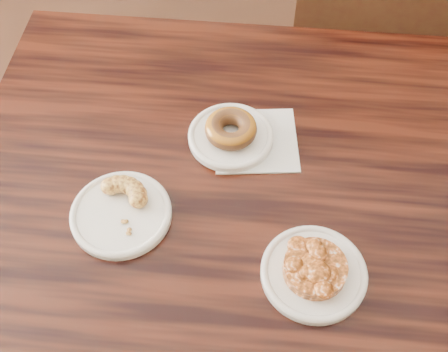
# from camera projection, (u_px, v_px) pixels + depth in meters

# --- Properties ---
(floor) EXTENTS (5.00, 5.00, 0.00)m
(floor) POSITION_uv_depth(u_px,v_px,m) (180.00, 257.00, 1.75)
(floor) COLOR black
(floor) RESTS_ON ground
(cafe_table) EXTENTS (1.02, 1.02, 0.75)m
(cafe_table) POSITION_uv_depth(u_px,v_px,m) (226.00, 296.00, 1.27)
(cafe_table) COLOR black
(cafe_table) RESTS_ON floor
(chair_far) EXTENTS (0.52, 0.52, 0.90)m
(chair_far) POSITION_uv_depth(u_px,v_px,m) (371.00, 39.00, 1.67)
(chair_far) COLOR black
(chair_far) RESTS_ON floor
(napkin) EXTENTS (0.18, 0.18, 0.00)m
(napkin) POSITION_uv_depth(u_px,v_px,m) (256.00, 140.00, 1.06)
(napkin) COLOR white
(napkin) RESTS_ON cafe_table
(plate_donut) EXTENTS (0.16, 0.16, 0.01)m
(plate_donut) POSITION_uv_depth(u_px,v_px,m) (231.00, 137.00, 1.05)
(plate_donut) COLOR white
(plate_donut) RESTS_ON napkin
(plate_cruller) EXTENTS (0.17, 0.17, 0.01)m
(plate_cruller) POSITION_uv_depth(u_px,v_px,m) (121.00, 214.00, 0.96)
(plate_cruller) COLOR white
(plate_cruller) RESTS_ON cafe_table
(plate_fritter) EXTENTS (0.17, 0.17, 0.01)m
(plate_fritter) POSITION_uv_depth(u_px,v_px,m) (314.00, 273.00, 0.89)
(plate_fritter) COLOR silver
(plate_fritter) RESTS_ON cafe_table
(glazed_donut) EXTENTS (0.10, 0.10, 0.03)m
(glazed_donut) POSITION_uv_depth(u_px,v_px,m) (231.00, 129.00, 1.03)
(glazed_donut) COLOR brown
(glazed_donut) RESTS_ON plate_donut
(apple_fritter) EXTENTS (0.14, 0.14, 0.03)m
(apple_fritter) POSITION_uv_depth(u_px,v_px,m) (315.00, 267.00, 0.87)
(apple_fritter) COLOR #461F07
(apple_fritter) RESTS_ON plate_fritter
(cruller_fragment) EXTENTS (0.11, 0.11, 0.03)m
(cruller_fragment) POSITION_uv_depth(u_px,v_px,m) (119.00, 207.00, 0.94)
(cruller_fragment) COLOR #633113
(cruller_fragment) RESTS_ON plate_cruller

